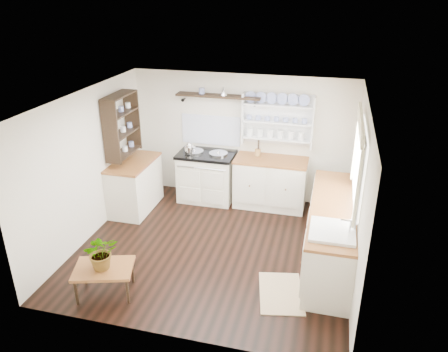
{
  "coord_description": "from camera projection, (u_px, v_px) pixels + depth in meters",
  "views": [
    {
      "loc": [
        1.56,
        -5.47,
        3.7
      ],
      "look_at": [
        0.09,
        0.25,
        1.1
      ],
      "focal_mm": 35.0,
      "sensor_mm": 36.0,
      "label": 1
    }
  ],
  "objects": [
    {
      "name": "ceiling",
      "position": [
        212.0,
        100.0,
        5.76
      ],
      "size": [
        4.0,
        3.8,
        0.01
      ],
      "primitive_type": "cube",
      "color": "white",
      "rests_on": "wall_back"
    },
    {
      "name": "plate_rack",
      "position": [
        278.0,
        119.0,
        7.57
      ],
      "size": [
        1.2,
        0.22,
        0.9
      ],
      "color": "white",
      "rests_on": "wall_back"
    },
    {
      "name": "kettle",
      "position": [
        189.0,
        148.0,
        7.76
      ],
      "size": [
        0.16,
        0.16,
        0.2
      ],
      "primitive_type": null,
      "color": "silver",
      "rests_on": "aga_cooker"
    },
    {
      "name": "high_shelf",
      "position": [
        218.0,
        96.0,
        7.59
      ],
      "size": [
        1.5,
        0.29,
        0.16
      ],
      "color": "black",
      "rests_on": "wall_back"
    },
    {
      "name": "utensil_crock",
      "position": [
        258.0,
        153.0,
        7.71
      ],
      "size": [
        0.11,
        0.11,
        0.12
      ],
      "primitive_type": "cylinder",
      "color": "olive",
      "rests_on": "back_cabinets"
    },
    {
      "name": "floor",
      "position": [
        214.0,
        247.0,
        6.69
      ],
      "size": [
        4.0,
        3.8,
        0.01
      ],
      "primitive_type": "cube",
      "color": "black",
      "rests_on": "ground"
    },
    {
      "name": "floor_rug",
      "position": [
        281.0,
        293.0,
        5.69
      ],
      "size": [
        0.71,
        0.94,
        0.02
      ],
      "primitive_type": "cube",
      "rotation": [
        0.0,
        0.0,
        0.2
      ],
      "color": "#997759",
      "rests_on": "floor"
    },
    {
      "name": "right_cabinets",
      "position": [
        331.0,
        233.0,
        6.21
      ],
      "size": [
        0.62,
        2.43,
        0.9
      ],
      "color": "silver",
      "rests_on": "floor"
    },
    {
      "name": "wall_right",
      "position": [
        359.0,
        194.0,
        5.77
      ],
      "size": [
        0.02,
        3.8,
        2.3
      ],
      "primitive_type": "cube",
      "color": "#ECE4CC",
      "rests_on": "ground"
    },
    {
      "name": "belfast_sink",
      "position": [
        331.0,
        239.0,
        5.41
      ],
      "size": [
        0.55,
        0.6,
        0.45
      ],
      "color": "white",
      "rests_on": "right_cabinets"
    },
    {
      "name": "potted_plant",
      "position": [
        101.0,
        252.0,
        5.45
      ],
      "size": [
        0.55,
        0.54,
        0.47
      ],
      "primitive_type": "imported",
      "rotation": [
        0.0,
        0.0,
        0.6
      ],
      "color": "#3F7233",
      "rests_on": "center_table"
    },
    {
      "name": "window",
      "position": [
        358.0,
        161.0,
        5.75
      ],
      "size": [
        0.08,
        1.55,
        1.22
      ],
      "color": "white",
      "rests_on": "wall_right"
    },
    {
      "name": "left_cabinets",
      "position": [
        135.0,
        185.0,
        7.69
      ],
      "size": [
        0.62,
        1.13,
        0.9
      ],
      "color": "silver",
      "rests_on": "floor"
    },
    {
      "name": "aga_cooker",
      "position": [
        207.0,
        176.0,
        8.03
      ],
      "size": [
        1.02,
        0.71,
        0.94
      ],
      "color": "white",
      "rests_on": "floor"
    },
    {
      "name": "wall_left",
      "position": [
        88.0,
        166.0,
        6.68
      ],
      "size": [
        0.02,
        3.8,
        2.3
      ],
      "primitive_type": "cube",
      "color": "#ECE4CC",
      "rests_on": "ground"
    },
    {
      "name": "wall_back",
      "position": [
        242.0,
        138.0,
        7.91
      ],
      "size": [
        4.0,
        0.02,
        2.3
      ],
      "primitive_type": "cube",
      "color": "#ECE4CC",
      "rests_on": "ground"
    },
    {
      "name": "back_cabinets",
      "position": [
        270.0,
        182.0,
        7.79
      ],
      "size": [
        1.27,
        0.63,
        0.9
      ],
      "color": "silver",
      "rests_on": "floor"
    },
    {
      "name": "center_table",
      "position": [
        104.0,
        270.0,
        5.57
      ],
      "size": [
        0.86,
        0.72,
        0.4
      ],
      "rotation": [
        0.0,
        0.0,
        0.3
      ],
      "color": "brown",
      "rests_on": "floor"
    },
    {
      "name": "left_shelving",
      "position": [
        122.0,
        125.0,
        7.28
      ],
      "size": [
        0.28,
        0.8,
        1.05
      ],
      "primitive_type": "cube",
      "color": "black",
      "rests_on": "wall_left"
    }
  ]
}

